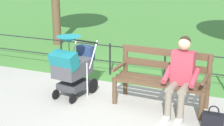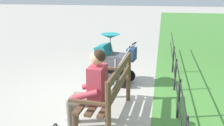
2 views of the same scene
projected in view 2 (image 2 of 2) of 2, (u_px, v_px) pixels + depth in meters
ground_plane at (113, 97)px, 4.88m from camera, size 60.00×60.00×0.00m
park_bench at (110, 89)px, 3.93m from camera, size 1.62×0.67×0.96m
person_on_bench at (91, 88)px, 3.59m from camera, size 0.55×0.74×1.28m
stroller at (113, 58)px, 5.45m from camera, size 0.61×0.94×1.15m
park_fence at (179, 92)px, 4.06m from camera, size 8.50×0.04×0.70m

